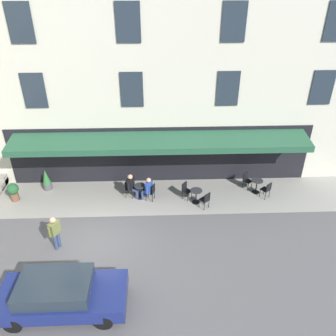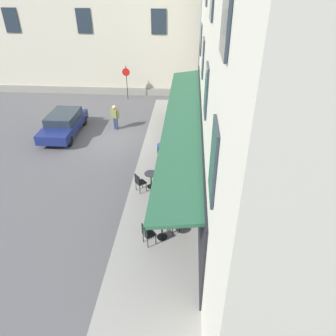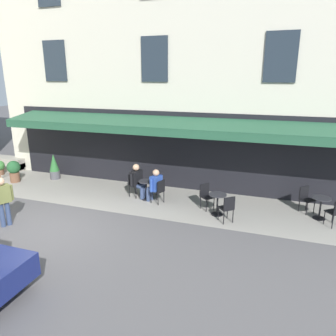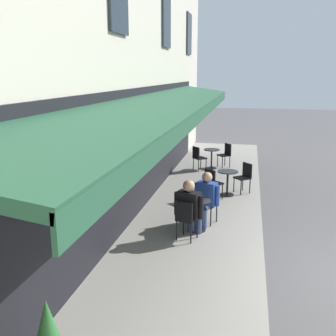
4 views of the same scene
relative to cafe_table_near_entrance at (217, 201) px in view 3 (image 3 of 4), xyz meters
name	(u,v)px [view 3 (image 3 of 4)]	position (x,y,z in m)	size (l,w,h in m)	color
ground_plane	(48,229)	(4.75, 2.78, -0.49)	(70.00, 70.00, 0.00)	#565456
sidewalk_cafe_terrace	(180,203)	(1.50, -0.62, -0.49)	(20.50, 3.20, 0.01)	gray
cafe_building_facade	(234,12)	(0.75, -6.71, 7.00)	(20.00, 10.70, 15.00)	beige
back_alley_steps	(1,165)	(11.35, -1.82, -0.25)	(2.40, 1.75, 0.60)	gray
cafe_table_near_entrance	(217,201)	(0.00, 0.00, 0.00)	(0.60, 0.60, 0.75)	black
cafe_chair_black_kerbside	(227,207)	(-0.41, 0.48, 0.06)	(0.56, 0.56, 0.91)	black
cafe_chair_black_corner_left	(206,194)	(0.48, -0.41, 0.06)	(0.56, 0.56, 0.91)	black
cafe_table_mid_terrace	(321,205)	(-3.27, -0.79, 0.00)	(0.60, 0.60, 0.75)	black
cafe_chair_black_near_door	(336,211)	(-3.65, -0.29, 0.06)	(0.56, 0.56, 0.91)	black
cafe_chair_black_under_awning	(306,197)	(-2.84, -1.26, 0.06)	(0.57, 0.57, 0.91)	black
cafe_table_streetside	(146,187)	(2.82, -0.52, 0.00)	(0.60, 0.60, 0.75)	black
cafe_chair_black_corner_right	(159,189)	(2.23, -0.31, 0.06)	(0.51, 0.51, 0.91)	black
cafe_chair_black_by_window	(134,183)	(3.43, -0.69, 0.06)	(0.49, 0.49, 0.91)	black
seated_patron_in_black	(138,180)	(3.22, -0.63, 0.22)	(0.63, 0.67, 1.33)	navy
seated_companion_in_blue	(155,185)	(2.43, -0.38, 0.20)	(0.61, 0.62, 1.29)	navy
walking_pedestrian_in_olive	(3,198)	(6.17, 2.98, 0.44)	(0.45, 0.59, 1.59)	navy
potted_plant_mid_terrace	(14,170)	(9.21, -0.55, 0.06)	(0.57, 0.57, 0.97)	brown
potted_plant_entrance_right	(54,167)	(7.81, -1.51, 0.08)	(0.45, 0.45, 1.17)	#4C4C51
potted_plant_by_steps	(0,168)	(10.33, -0.83, -0.02)	(0.46, 0.46, 0.81)	brown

